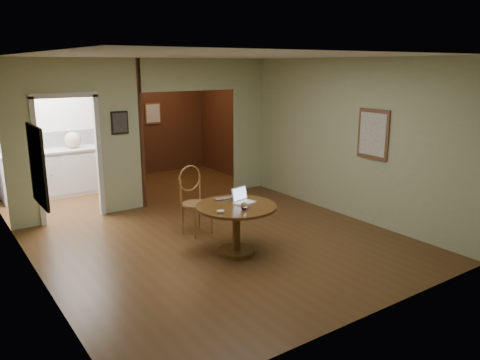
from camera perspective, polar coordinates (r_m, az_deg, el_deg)
floor at (r=6.93m, az=-1.58°, el=-7.98°), size 5.00×5.00×0.00m
room_shell at (r=9.11m, az=-14.94°, el=5.26°), size 5.20×7.50×5.00m
dining_table at (r=6.52m, az=-0.45°, el=-4.61°), size 1.11×1.11×0.70m
chair at (r=7.29m, az=-5.62°, el=-1.98°), size 0.51×0.51×1.07m
open_laptop at (r=6.59m, az=0.24°, el=-2.23°), size 0.33×0.31×0.21m
closed_laptop at (r=6.71m, az=-1.73°, el=-2.33°), size 0.32×0.22×0.02m
mouse at (r=6.13m, az=-2.40°, el=-3.83°), size 0.13×0.10×0.05m
wine_glass at (r=6.24m, az=0.49°, el=-3.21°), size 0.10×0.10×0.11m
pen at (r=6.34m, az=1.08°, el=-3.38°), size 0.12×0.10×0.01m
kitchen_cabinet at (r=10.06m, az=-21.53°, el=0.81°), size 2.06×0.60×0.94m
grocery_bag at (r=10.03m, az=-19.73°, el=4.60°), size 0.40×0.38×0.32m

